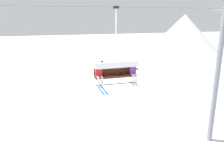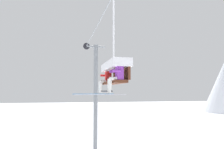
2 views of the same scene
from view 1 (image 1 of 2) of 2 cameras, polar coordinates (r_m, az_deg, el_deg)
mountain_peak_central at (r=55.50m, az=18.22°, el=9.93°), size 17.88×17.88×9.23m
lift_tower_far at (r=16.10m, az=25.82°, el=-0.18°), size 0.36×1.88×9.31m
lift_cable at (r=10.81m, az=-6.05°, el=17.16°), size 19.39×0.05×0.05m
chairlift_chair at (r=11.48m, az=0.91°, el=2.28°), size 2.30×0.74×3.90m
skier_red at (r=11.11m, az=-3.35°, el=0.20°), size 0.48×1.70×1.34m
skier_purple at (r=11.66m, az=5.63°, el=0.76°), size 0.46×1.70×1.23m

